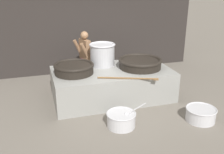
{
  "coord_description": "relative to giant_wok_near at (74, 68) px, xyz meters",
  "views": [
    {
      "loc": [
        -1.91,
        -6.3,
        3.07
      ],
      "look_at": [
        0.0,
        0.0,
        0.59
      ],
      "focal_mm": 42.0,
      "sensor_mm": 36.0,
      "label": 1
    }
  ],
  "objects": [
    {
      "name": "prep_bowl_vegetables",
      "position": [
        0.75,
        -1.56,
        -0.75
      ],
      "size": [
        0.83,
        0.66,
        0.59
      ],
      "color": "silver",
      "rests_on": "ground_plane"
    },
    {
      "name": "cook",
      "position": [
        0.5,
        1.1,
        -0.04
      ],
      "size": [
        0.47,
        0.65,
        1.65
      ],
      "rotation": [
        0.0,
        0.0,
        3.39
      ],
      "color": "#8C6647",
      "rests_on": "ground_plane"
    },
    {
      "name": "giant_wok_far",
      "position": [
        1.79,
        -0.07,
        -0.0
      ],
      "size": [
        1.18,
        1.18,
        0.25
      ],
      "color": "black",
      "rests_on": "hearth_platform"
    },
    {
      "name": "stock_pot",
      "position": [
        0.87,
        0.44,
        0.18
      ],
      "size": [
        0.72,
        0.72,
        0.61
      ],
      "color": "#B7B7BC",
      "rests_on": "hearth_platform"
    },
    {
      "name": "back_wall",
      "position": [
        1.0,
        2.44,
        1.15
      ],
      "size": [
        7.32,
        0.24,
        4.17
      ],
      "primitive_type": "cube",
      "color": "#2D2826",
      "rests_on": "ground_plane"
    },
    {
      "name": "giant_wok_near",
      "position": [
        0.0,
        0.0,
        0.0
      ],
      "size": [
        1.03,
        1.03,
        0.26
      ],
      "color": "black",
      "rests_on": "hearth_platform"
    },
    {
      "name": "prep_bowl_meat",
      "position": [
        2.58,
        -1.85,
        -0.76
      ],
      "size": [
        0.7,
        0.7,
        0.31
      ],
      "color": "silver",
      "rests_on": "ground_plane"
    },
    {
      "name": "ground_plane",
      "position": [
        1.0,
        -0.04,
        -0.93
      ],
      "size": [
        60.0,
        60.0,
        0.0
      ],
      "primitive_type": "plane",
      "color": "slate"
    },
    {
      "name": "stirring_paddle",
      "position": [
        1.23,
        -0.81,
        -0.12
      ],
      "size": [
        1.4,
        0.59,
        0.04
      ],
      "rotation": [
        0.0,
        0.0,
        -0.36
      ],
      "color": "brown",
      "rests_on": "hearth_platform"
    },
    {
      "name": "hearth_platform",
      "position": [
        1.0,
        -0.04,
        -0.54
      ],
      "size": [
        3.13,
        1.69,
        0.79
      ],
      "color": "gray",
      "rests_on": "ground_plane"
    }
  ]
}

